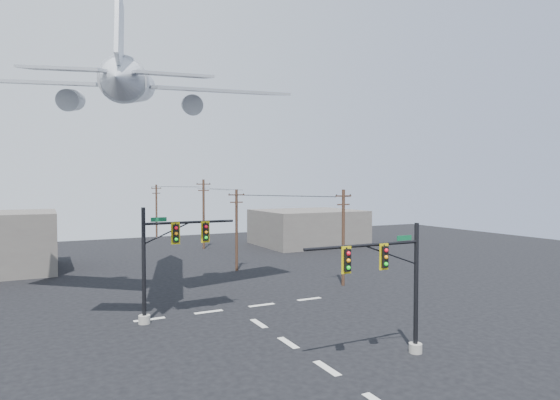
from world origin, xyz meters
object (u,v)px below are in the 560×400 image
signal_mast_near (395,286)px  utility_pole_c (204,212)px  utility_pole_a (343,235)px  airliner (133,85)px  utility_pole_b (237,228)px  signal_mast_far (164,261)px  utility_pole_d (156,210)px

signal_mast_near → utility_pole_c: size_ratio=0.75×
utility_pole_a → airliner: bearing=166.5°
airliner → utility_pole_c: bearing=-14.6°
utility_pole_b → airliner: airliner is taller
utility_pole_a → utility_pole_c: 27.89m
utility_pole_a → utility_pole_c: utility_pole_c is taller
utility_pole_a → utility_pole_c: bearing=93.9°
utility_pole_a → airliner: (-17.00, 2.82, 11.88)m
signal_mast_far → airliner: 13.95m
signal_mast_near → utility_pole_a: bearing=64.4°
utility_pole_b → utility_pole_d: (-1.30, 32.12, 0.23)m
utility_pole_b → signal_mast_near: bearing=-85.0°
signal_mast_near → utility_pole_d: size_ratio=0.81×
utility_pole_b → utility_pole_c: bearing=92.2°
utility_pole_c → utility_pole_b: bearing=-91.4°
utility_pole_b → utility_pole_d: 32.15m
utility_pole_d → airliner: bearing=-122.1°
signal_mast_far → airliner: bearing=96.6°
utility_pole_a → utility_pole_b: utility_pole_a is taller
utility_pole_b → signal_mast_far: bearing=-118.0°
utility_pole_a → airliner: size_ratio=0.33×
utility_pole_a → utility_pole_d: size_ratio=0.96×
utility_pole_c → utility_pole_d: size_ratio=1.08×
signal_mast_near → signal_mast_far: signal_mast_far is taller
utility_pole_b → utility_pole_c: (1.87, 17.04, 0.61)m
utility_pole_c → utility_pole_d: 15.42m
signal_mast_far → utility_pole_a: utility_pole_a is taller
signal_mast_far → utility_pole_b: size_ratio=0.89×
utility_pole_a → signal_mast_far: bearing=-171.5°
utility_pole_a → utility_pole_d: bearing=95.3°
utility_pole_b → utility_pole_c: 17.15m
signal_mast_far → airliner: size_ratio=0.29×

